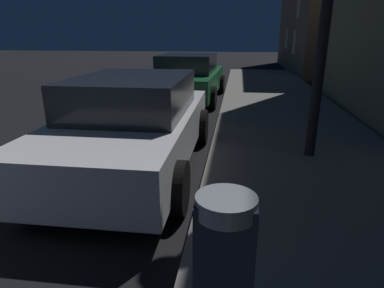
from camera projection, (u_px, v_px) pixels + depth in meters
The scene contains 2 objects.
car_white at pixel (133, 124), 5.07m from camera, with size 2.09×4.33×1.43m.
car_green at pixel (188, 78), 10.47m from camera, with size 2.20×4.49×1.43m.
Camera 1 is at (4.42, -0.99, 2.03)m, focal length 30.65 mm.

